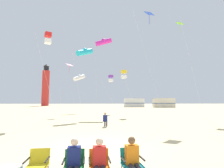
# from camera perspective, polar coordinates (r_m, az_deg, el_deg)

# --- Properties ---
(ground) EXTENTS (200.00, 200.00, 0.00)m
(ground) POSITION_cam_1_polar(r_m,az_deg,el_deg) (8.28, -5.86, -20.49)
(ground) COLOR beige
(camp_chair_yellow) EXTENTS (0.59, 0.60, 0.82)m
(camp_chair_yellow) POSITION_cam_1_polar(r_m,az_deg,el_deg) (5.28, -23.75, -23.16)
(camp_chair_yellow) COLOR yellow
(camp_chair_yellow) RESTS_ON ground
(camp_chair_green) EXTENTS (0.59, 0.61, 0.82)m
(camp_chair_green) POSITION_cam_1_polar(r_m,az_deg,el_deg) (4.95, -12.69, -24.73)
(camp_chair_green) COLOR #238438
(camp_chair_green) RESTS_ON ground
(spectator_green_chair) EXTENTS (0.36, 0.52, 1.16)m
(spectator_green_chair) POSITION_cam_1_polar(r_m,az_deg,el_deg) (4.78, -12.82, -23.99)
(spectator_green_chair) COLOR navy
(spectator_green_chair) RESTS_ON ground
(camp_chair_orange) EXTENTS (0.60, 0.61, 0.82)m
(camp_chair_orange) POSITION_cam_1_polar(r_m,az_deg,el_deg) (4.89, -4.39, -25.08)
(camp_chair_orange) COLOR orange
(camp_chair_orange) RESTS_ON ground
(spectator_orange_chair) EXTENTS (0.36, 0.53, 1.16)m
(spectator_orange_chair) POSITION_cam_1_polar(r_m,az_deg,el_deg) (4.73, -4.26, -24.35)
(spectator_orange_chair) COLOR red
(spectator_orange_chair) RESTS_ON ground
(camp_chair_teal) EXTENTS (0.62, 0.64, 0.82)m
(camp_chair_teal) POSITION_cam_1_polar(r_m,az_deg,el_deg) (5.03, 6.53, -24.52)
(camp_chair_teal) COLOR #147F84
(camp_chair_teal) RESTS_ON ground
(spectator_teal_chair) EXTENTS (0.38, 0.54, 1.16)m
(spectator_teal_chair) POSITION_cam_1_polar(r_m,az_deg,el_deg) (4.87, 7.07, -23.76)
(spectator_teal_chair) COLOR orange
(spectator_teal_chair) RESTS_ON ground
(kite_flyer_standing) EXTENTS (0.39, 0.54, 1.16)m
(kite_flyer_standing) POSITION_cam_1_polar(r_m,az_deg,el_deg) (14.17, -2.27, -11.74)
(kite_flyer_standing) COLOR navy
(kite_flyer_standing) RESTS_ON ground
(kite_box_gold) EXTENTS (2.64, 2.46, 6.36)m
(kite_box_gold) POSITION_cam_1_polar(r_m,az_deg,el_deg) (23.66, 4.03, 3.31)
(kite_box_gold) COLOR silver
(kite_box_gold) RESTS_ON ground
(kite_box_violet) EXTENTS (3.13, 2.37, 6.39)m
(kite_box_violet) POSITION_cam_1_polar(r_m,az_deg,el_deg) (28.25, -0.40, 1.89)
(kite_box_violet) COLOR silver
(kite_box_violet) RESTS_ON ground
(kite_box_scarlet) EXTENTS (2.16, 1.82, 9.04)m
(kite_box_scarlet) POSITION_cam_1_polar(r_m,az_deg,el_deg) (18.94, -20.86, 14.29)
(kite_box_scarlet) COLOR silver
(kite_box_scarlet) RESTS_ON ground
(kite_tube_magenta) EXTENTS (2.63, 2.14, 11.59)m
(kite_tube_magenta) POSITION_cam_1_polar(r_m,az_deg,el_deg) (26.01, -2.87, 14.09)
(kite_tube_magenta) COLOR silver
(kite_tube_magenta) RESTS_ON ground
(kite_tube_cyan) EXTENTS (2.66, 2.76, 9.03)m
(kite_tube_cyan) POSITION_cam_1_polar(r_m,az_deg,el_deg) (22.16, -9.23, 10.71)
(kite_tube_cyan) COLOR silver
(kite_tube_cyan) RESTS_ON ground
(kite_diamond_blue) EXTENTS (2.59, 2.49, 11.58)m
(kite_diamond_blue) POSITION_cam_1_polar(r_m,az_deg,el_deg) (19.51, 12.44, 21.04)
(kite_diamond_blue) COLOR silver
(kite_diamond_blue) RESTS_ON ground
(kite_diamond_lime) EXTENTS (3.01, 2.66, 12.57)m
(kite_diamond_lime) POSITION_cam_1_polar(r_m,az_deg,el_deg) (25.13, 22.24, 17.31)
(kite_diamond_lime) COLOR silver
(kite_diamond_lime) RESTS_ON ground
(kite_diamond_rainbow) EXTENTS (2.42, 2.42, 7.56)m
(kite_diamond_rainbow) POSITION_cam_1_polar(r_m,az_deg,el_deg) (25.69, -14.40, 5.70)
(kite_diamond_rainbow) COLOR silver
(kite_diamond_rainbow) RESTS_ON ground
(kite_tube_white) EXTENTS (3.19, 3.32, 6.97)m
(kite_tube_white) POSITION_cam_1_polar(r_m,az_deg,el_deg) (30.94, -11.03, 2.21)
(kite_tube_white) COLOR silver
(kite_tube_white) RESTS_ON ground
(lighthouse_distant) EXTENTS (2.80, 2.80, 16.80)m
(lighthouse_distant) POSITION_cam_1_polar(r_m,az_deg,el_deg) (72.07, -21.56, -0.65)
(lighthouse_distant) COLOR red
(lighthouse_distant) RESTS_ON ground
(rv_van_white) EXTENTS (6.48, 2.44, 2.80)m
(rv_van_white) POSITION_cam_1_polar(r_m,az_deg,el_deg) (55.81, 7.46, -6.30)
(rv_van_white) COLOR white
(rv_van_white) RESTS_ON ground
(rv_van_cream) EXTENTS (6.54, 2.62, 2.80)m
(rv_van_cream) POSITION_cam_1_polar(r_m,az_deg,el_deg) (54.22, 17.11, -6.12)
(rv_van_cream) COLOR beige
(rv_van_cream) RESTS_ON ground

